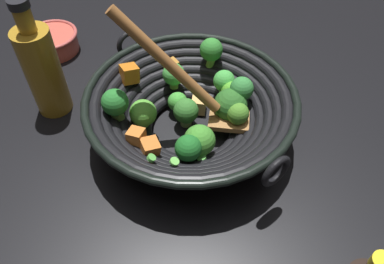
{
  "coord_description": "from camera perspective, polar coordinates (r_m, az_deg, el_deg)",
  "views": [
    {
      "loc": [
        -0.23,
        0.41,
        0.53
      ],
      "look_at": [
        -0.01,
        0.02,
        0.03
      ],
      "focal_mm": 35.85,
      "sensor_mm": 36.0,
      "label": 1
    }
  ],
  "objects": [
    {
      "name": "prep_bowl",
      "position": [
        0.94,
        -20.02,
        12.6
      ],
      "size": [
        0.12,
        0.12,
        0.05
      ],
      "color": "#D15647",
      "rests_on": "ground"
    },
    {
      "name": "wok",
      "position": [
        0.66,
        -0.11,
        3.44
      ],
      "size": [
        0.39,
        0.37,
        0.25
      ],
      "color": "black",
      "rests_on": "ground"
    },
    {
      "name": "ground_plane",
      "position": [
        0.71,
        -0.14,
        -0.24
      ],
      "size": [
        4.0,
        4.0,
        0.0
      ],
      "primitive_type": "plane",
      "color": "black"
    },
    {
      "name": "cooking_oil_bottle",
      "position": [
        0.74,
        -21.34,
        8.72
      ],
      "size": [
        0.07,
        0.07,
        0.23
      ],
      "color": "#AD7F23",
      "rests_on": "ground"
    }
  ]
}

